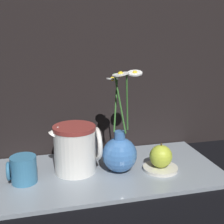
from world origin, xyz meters
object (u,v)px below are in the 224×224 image
object	(u,v)px
ceramic_pitcher	(76,147)
yellow_mug	(23,170)
vase_with_flowers	(120,152)
orange_fruit	(161,156)

from	to	relation	value
ceramic_pitcher	yellow_mug	bearing A→B (deg)	-167.47
vase_with_flowers	yellow_mug	xyz separation A→B (m)	(-0.29, -0.00, -0.02)
vase_with_flowers	ceramic_pitcher	xyz separation A→B (m)	(-0.13, 0.03, 0.02)
vase_with_flowers	ceramic_pitcher	distance (m)	0.14
orange_fruit	ceramic_pitcher	bearing A→B (deg)	167.46
ceramic_pitcher	orange_fruit	distance (m)	0.27
vase_with_flowers	orange_fruit	size ratio (longest dim) A/B	4.00
vase_with_flowers	ceramic_pitcher	world-z (taller)	vase_with_flowers
ceramic_pitcher	orange_fruit	world-z (taller)	ceramic_pitcher
ceramic_pitcher	orange_fruit	size ratio (longest dim) A/B	2.01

